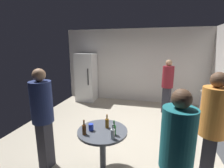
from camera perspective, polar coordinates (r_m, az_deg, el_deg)
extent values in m
cube|color=#B2A893|center=(4.19, 3.10, -17.19)|extent=(5.20, 5.20, 0.10)
cube|color=silver|center=(6.27, 7.86, 6.28)|extent=(5.32, 0.06, 2.70)
cube|color=white|center=(6.37, -8.91, 2.25)|extent=(0.70, 0.65, 1.80)
cube|color=#262628|center=(5.97, -8.34, 2.45)|extent=(0.03, 0.03, 0.60)
cylinder|color=#B2B2B7|center=(4.74, 32.84, -2.38)|extent=(0.17, 0.17, 0.14)
sphere|color=black|center=(4.72, 32.97, -1.34)|extent=(0.04, 0.04, 0.04)
cone|color=#B2B2B7|center=(4.77, 34.16, -2.27)|extent=(0.09, 0.04, 0.06)
cylinder|color=#3F141E|center=(4.36, 34.43, -3.18)|extent=(0.08, 0.08, 0.22)
cylinder|color=#4C515B|center=(2.94, -3.22, -22.34)|extent=(0.10, 0.10, 0.70)
cylinder|color=#4C515B|center=(2.74, -3.32, -16.03)|extent=(0.80, 0.80, 0.03)
cylinder|color=#8C5919|center=(2.77, -1.74, -13.53)|extent=(0.06, 0.06, 0.15)
cylinder|color=#8C5919|center=(2.72, -1.75, -11.36)|extent=(0.02, 0.02, 0.08)
cylinder|color=#593314|center=(2.62, -9.63, -15.39)|extent=(0.06, 0.06, 0.15)
cylinder|color=#593314|center=(2.56, -9.73, -13.12)|extent=(0.02, 0.02, 0.08)
cylinder|color=#26662D|center=(2.57, 0.69, -15.75)|extent=(0.06, 0.06, 0.15)
cylinder|color=#26662D|center=(2.52, 0.70, -13.44)|extent=(0.02, 0.02, 0.08)
cylinder|color=silver|center=(2.47, 0.25, -17.00)|extent=(0.06, 0.06, 0.15)
cylinder|color=silver|center=(2.42, 0.25, -14.63)|extent=(0.02, 0.02, 0.08)
cylinder|color=blue|center=(2.72, -7.30, -14.65)|extent=(0.08, 0.08, 0.11)
cylinder|color=#1E727A|center=(1.86, 21.89, -17.17)|extent=(0.47, 0.47, 0.64)
sphere|color=brown|center=(1.69, 23.05, -4.71)|extent=(0.19, 0.19, 0.19)
cube|color=#2D2D38|center=(3.16, -22.03, -18.92)|extent=(0.19, 0.23, 0.85)
cylinder|color=navy|center=(2.85, -23.28, -5.75)|extent=(0.37, 0.37, 0.67)
sphere|color=tan|center=(2.76, -24.07, 2.90)|extent=(0.20, 0.20, 0.20)
cube|color=#2D2D38|center=(2.94, 30.08, -22.35)|extent=(0.23, 0.26, 0.85)
cylinder|color=orange|center=(2.60, 31.93, -8.26)|extent=(0.43, 0.43, 0.67)
sphere|color=brown|center=(2.50, 33.10, 1.23)|extent=(0.20, 0.20, 0.20)
cube|color=#2D2D38|center=(5.44, 18.30, -5.34)|extent=(0.27, 0.25, 0.83)
cylinder|color=maroon|center=(5.27, 18.85, 2.36)|extent=(0.45, 0.45, 0.65)
sphere|color=tan|center=(5.21, 19.18, 6.96)|extent=(0.20, 0.20, 0.20)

